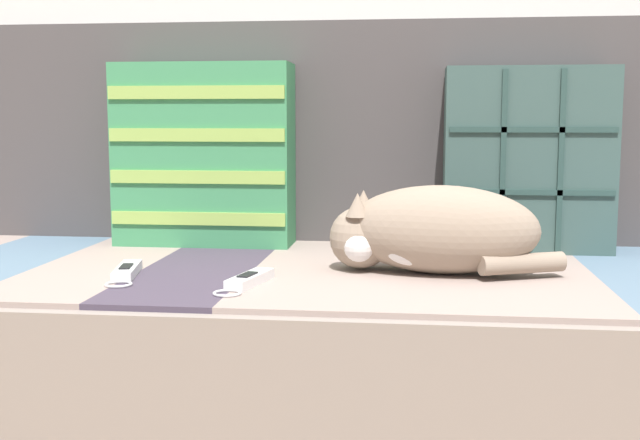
% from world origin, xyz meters
% --- Properties ---
extents(couch, '(2.09, 0.88, 0.42)m').
position_xyz_m(couch, '(0.00, 0.11, 0.21)').
color(couch, brown).
rests_on(couch, ground_plane).
extents(sofa_backrest, '(2.05, 0.14, 0.53)m').
position_xyz_m(sofa_backrest, '(0.00, 0.48, 0.68)').
color(sofa_backrest, '#474242').
rests_on(sofa_backrest, couch).
extents(throw_pillow_quilted, '(0.37, 0.14, 0.41)m').
position_xyz_m(throw_pillow_quilted, '(0.45, 0.33, 0.63)').
color(throw_pillow_quilted, '#38514C').
rests_on(throw_pillow_quilted, couch).
extents(throw_pillow_striped, '(0.41, 0.14, 0.42)m').
position_xyz_m(throw_pillow_striped, '(-0.29, 0.33, 0.63)').
color(throw_pillow_striped, '#3D8956').
rests_on(throw_pillow_striped, couch).
extents(sleeping_cat, '(0.45, 0.21, 0.17)m').
position_xyz_m(sleeping_cat, '(0.23, 0.03, 0.50)').
color(sleeping_cat, gray).
rests_on(sleeping_cat, couch).
extents(game_remote_near, '(0.08, 0.20, 0.02)m').
position_xyz_m(game_remote_near, '(-0.33, -0.07, 0.43)').
color(game_remote_near, white).
rests_on(game_remote_near, couch).
extents(game_remote_far, '(0.08, 0.19, 0.02)m').
position_xyz_m(game_remote_far, '(-0.09, -0.12, 0.43)').
color(game_remote_far, white).
rests_on(game_remote_far, couch).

